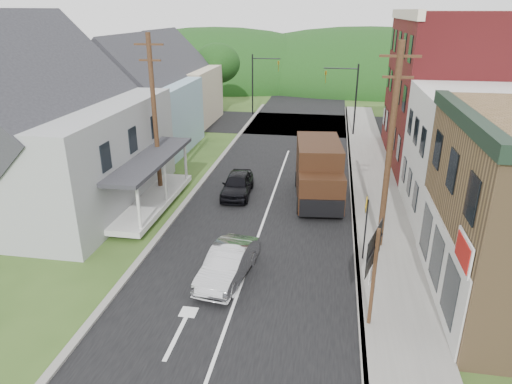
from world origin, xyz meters
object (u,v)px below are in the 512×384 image
at_px(silver_sedan, 228,264).
at_px(route_sign_cluster, 374,263).
at_px(delivery_van, 319,172).
at_px(dark_sedan, 237,184).
at_px(warning_sign, 366,219).

relative_size(silver_sedan, route_sign_cluster, 1.14).
xyz_separation_m(delivery_van, route_sign_cluster, (2.17, -10.96, 0.80)).
xyz_separation_m(dark_sedan, warning_sign, (6.81, -6.48, 1.34)).
bearing_deg(warning_sign, silver_sedan, -147.60).
distance_m(dark_sedan, route_sign_cluster, 12.93).
bearing_deg(warning_sign, route_sign_cluster, -80.91).
distance_m(silver_sedan, route_sign_cluster, 6.02).
relative_size(silver_sedan, delivery_van, 0.67).
bearing_deg(warning_sign, dark_sedan, 145.78).
relative_size(delivery_van, warning_sign, 2.09).
bearing_deg(route_sign_cluster, delivery_van, 118.09).
relative_size(silver_sedan, dark_sedan, 1.03).
height_order(dark_sedan, route_sign_cluster, route_sign_cluster).
height_order(silver_sedan, warning_sign, warning_sign).
xyz_separation_m(silver_sedan, warning_sign, (5.37, 2.28, 1.34)).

